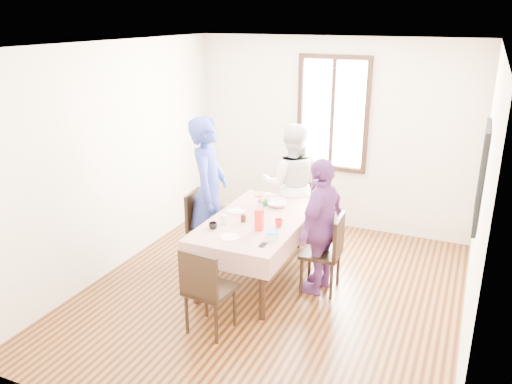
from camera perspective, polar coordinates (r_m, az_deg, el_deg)
ground at (r=5.88m, az=1.73°, el=-11.18°), size 4.50×4.50×0.00m
back_wall at (r=7.39m, az=8.47°, el=6.32°), size 4.00×0.00×4.00m
right_wall at (r=4.98m, az=23.72°, el=-1.52°), size 0.00×4.50×4.50m
window_frame at (r=7.31m, az=8.55°, el=8.58°), size 1.02×0.06×1.62m
window_pane at (r=7.32m, az=8.57°, el=8.59°), size 0.90×0.02×1.50m
art_poster at (r=5.21m, az=23.87°, el=1.65°), size 0.04×0.76×0.96m
dining_table at (r=6.01m, az=0.19°, el=-6.39°), size 0.90×1.67×0.75m
tablecloth at (r=5.86m, az=0.20°, el=-3.03°), size 1.02×1.79×0.01m
chair_left at (r=6.41m, az=-5.38°, el=-4.00°), size 0.46×0.46×0.91m
chair_right at (r=5.80m, az=7.23°, el=-6.71°), size 0.44×0.44×0.91m
chair_far at (r=6.96m, az=3.99°, el=-2.04°), size 0.42×0.42×0.91m
chair_near at (r=5.07m, az=-5.11°, el=-10.69°), size 0.45×0.45×0.91m
person_left at (r=6.23m, az=-5.36°, el=-0.03°), size 0.62×0.77×1.86m
person_far at (r=6.82m, az=4.00°, el=0.84°), size 0.96×0.85×1.66m
person_right at (r=5.67m, az=7.17°, el=-3.78°), size 0.52×0.96×1.55m
mug_black at (r=5.59m, az=-4.82°, el=-3.77°), size 0.11×0.11×0.07m
mug_flag at (r=5.63m, az=2.56°, el=-3.46°), size 0.11×0.11×0.09m
mug_green at (r=6.22m, az=0.80°, el=-1.21°), size 0.14×0.14×0.08m
serving_bowl at (r=6.21m, az=2.43°, el=-1.39°), size 0.27×0.27×0.05m
juice_carton at (r=5.51m, az=0.35°, el=-3.12°), size 0.08×0.08×0.24m
butter_tub at (r=5.34m, az=1.81°, el=-4.90°), size 0.13×0.13×0.07m
jam_jar at (r=5.76m, az=-1.43°, el=-2.93°), size 0.06×0.06×0.08m
drinking_glass at (r=5.72m, az=-3.53°, el=-3.06°), size 0.07×0.07×0.10m
smartphone at (r=5.21m, az=0.77°, el=-5.90°), size 0.06×0.12×0.01m
flower_vase at (r=5.92m, az=0.42°, el=-2.01°), size 0.07×0.07×0.14m
plate_left at (r=6.06m, az=-2.28°, el=-2.13°), size 0.20×0.20×0.01m
plate_far at (r=6.43m, az=2.46°, el=-0.87°), size 0.20×0.20×0.01m
plate_near at (r=5.38m, az=-2.93°, el=-5.03°), size 0.20×0.20×0.01m
butter_lid at (r=5.32m, az=1.82°, el=-4.51°), size 0.12×0.12×0.01m
flower_bunch at (r=5.87m, az=0.42°, el=-0.91°), size 0.09×0.09×0.10m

